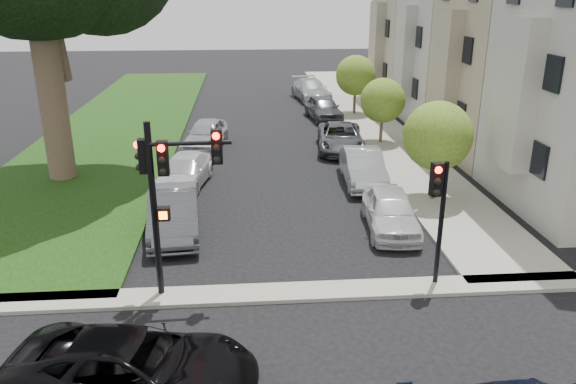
{
  "coord_description": "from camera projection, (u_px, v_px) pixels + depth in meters",
  "views": [
    {
      "loc": [
        -1.34,
        -11.9,
        8.17
      ],
      "look_at": [
        0.0,
        5.0,
        2.0
      ],
      "focal_mm": 35.0,
      "sensor_mm": 36.0,
      "label": 1
    }
  ],
  "objects": [
    {
      "name": "sidewalk_right",
      "position": [
        367.0,
        119.0,
        37.01
      ],
      "size": [
        3.5,
        44.0,
        0.12
      ],
      "primitive_type": "cube",
      "color": "gray",
      "rests_on": "ground"
    },
    {
      "name": "traffic_signal_secondary",
      "position": [
        439.0,
        201.0,
        15.49
      ],
      "size": [
        0.5,
        0.4,
        3.77
      ],
      "color": "black",
      "rests_on": "ground"
    },
    {
      "name": "car_parked_3",
      "position": [
        324.0,
        108.0,
        36.84
      ],
      "size": [
        2.38,
        4.73,
        1.55
      ],
      "primitive_type": "imported",
      "rotation": [
        0.0,
        0.0,
        0.13
      ],
      "color": "#3F4247",
      "rests_on": "ground"
    },
    {
      "name": "sidewalk_cross",
      "position": [
        296.0,
        292.0,
        15.9
      ],
      "size": [
        60.0,
        1.0,
        0.12
      ],
      "primitive_type": "cube",
      "color": "gray",
      "rests_on": "ground"
    },
    {
      "name": "car_parked_0",
      "position": [
        391.0,
        211.0,
        19.93
      ],
      "size": [
        2.09,
        4.41,
        1.46
      ],
      "primitive_type": "imported",
      "rotation": [
        0.0,
        0.0,
        -0.09
      ],
      "color": "silver",
      "rests_on": "ground"
    },
    {
      "name": "grass_strip",
      "position": [
        124.0,
        123.0,
        35.84
      ],
      "size": [
        8.0,
        44.0,
        0.12
      ],
      "primitive_type": "cube",
      "color": "black",
      "rests_on": "ground"
    },
    {
      "name": "car_parked_7",
      "position": [
        206.0,
        134.0,
        30.27
      ],
      "size": [
        2.56,
        4.75,
        1.54
      ],
      "primitive_type": "imported",
      "rotation": [
        0.0,
        0.0,
        -0.17
      ],
      "color": "#999BA0",
      "rests_on": "ground"
    },
    {
      "name": "car_parked_6",
      "position": [
        185.0,
        172.0,
        24.41
      ],
      "size": [
        2.66,
        4.84,
        1.33
      ],
      "primitive_type": "imported",
      "rotation": [
        0.0,
        0.0,
        -0.18
      ],
      "color": "silver",
      "rests_on": "ground"
    },
    {
      "name": "car_parked_2",
      "position": [
        340.0,
        138.0,
        29.82
      ],
      "size": [
        2.87,
        5.28,
        1.41
      ],
      "primitive_type": "imported",
      "rotation": [
        0.0,
        0.0,
        -0.11
      ],
      "color": "#3F4247",
      "rests_on": "ground"
    },
    {
      "name": "car_parked_4",
      "position": [
        311.0,
        90.0,
        43.33
      ],
      "size": [
        2.96,
        5.73,
        1.59
      ],
      "primitive_type": "imported",
      "rotation": [
        0.0,
        0.0,
        0.14
      ],
      "color": "#999BA0",
      "rests_on": "ground"
    },
    {
      "name": "small_tree_a",
      "position": [
        438.0,
        136.0,
        21.96
      ],
      "size": [
        2.73,
        2.73,
        4.1
      ],
      "color": "brown",
      "rests_on": "ground"
    },
    {
      "name": "small_tree_c",
      "position": [
        356.0,
        75.0,
        37.63
      ],
      "size": [
        2.68,
        2.68,
        4.01
      ],
      "color": "brown",
      "rests_on": "ground"
    },
    {
      "name": "house_b",
      "position": [
        527.0,
        15.0,
        27.12
      ],
      "size": [
        7.7,
        7.55,
        15.97
      ],
      "color": "gray",
      "rests_on": "ground"
    },
    {
      "name": "house_d",
      "position": [
        429.0,
        6.0,
        41.17
      ],
      "size": [
        7.7,
        7.55,
        15.97
      ],
      "color": "gray",
      "rests_on": "ground"
    },
    {
      "name": "traffic_signal_main",
      "position": [
        167.0,
        179.0,
        14.7
      ],
      "size": [
        2.44,
        0.63,
        5.0
      ],
      "color": "black",
      "rests_on": "ground"
    },
    {
      "name": "car_parked_5",
      "position": [
        174.0,
        212.0,
        19.63
      ],
      "size": [
        2.1,
        4.9,
        1.57
      ],
      "primitive_type": "imported",
      "rotation": [
        0.0,
        0.0,
        0.09
      ],
      "color": "#3F4247",
      "rests_on": "ground"
    },
    {
      "name": "car_cross_near",
      "position": [
        133.0,
        369.0,
        11.66
      ],
      "size": [
        5.53,
        3.21,
        1.45
      ],
      "primitive_type": "imported",
      "rotation": [
        0.0,
        0.0,
        1.41
      ],
      "color": "black",
      "rests_on": "ground"
    },
    {
      "name": "car_parked_1",
      "position": [
        363.0,
        167.0,
        24.7
      ],
      "size": [
        1.83,
        4.67,
        1.52
      ],
      "primitive_type": "imported",
      "rotation": [
        0.0,
        0.0,
        -0.05
      ],
      "color": "#999BA0",
      "rests_on": "ground"
    },
    {
      "name": "house_c",
      "position": [
        468.0,
        10.0,
        34.15
      ],
      "size": [
        7.7,
        7.55,
        15.97
      ],
      "color": "#9A9A9A",
      "rests_on": "ground"
    },
    {
      "name": "small_tree_b",
      "position": [
        383.0,
        101.0,
        30.47
      ],
      "size": [
        2.44,
        2.44,
        3.66
      ],
      "color": "brown",
      "rests_on": "ground"
    },
    {
      "name": "ground",
      "position": [
        304.0,
        335.0,
        14.04
      ],
      "size": [
        140.0,
        140.0,
        0.0
      ],
      "primitive_type": "plane",
      "color": "black",
      "rests_on": "ground"
    }
  ]
}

